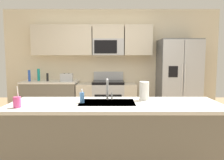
{
  "coord_description": "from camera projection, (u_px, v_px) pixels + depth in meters",
  "views": [
    {
      "loc": [
        0.02,
        -3.27,
        1.46
      ],
      "look_at": [
        0.02,
        0.6,
        1.05
      ],
      "focal_mm": 35.03,
      "sensor_mm": 36.0,
      "label": 1
    }
  ],
  "objects": [
    {
      "name": "sink_faucet",
      "position": [
        108.0,
        87.0,
        2.83
      ],
      "size": [
        0.08,
        0.21,
        0.28
      ],
      "color": "#B7BABF",
      "rests_on": "island_counter"
    },
    {
      "name": "kitchen_wall_unit",
      "position": [
        105.0,
        56.0,
        5.32
      ],
      "size": [
        5.2,
        0.43,
        2.6
      ],
      "color": "beige",
      "rests_on": "ground"
    },
    {
      "name": "bottle_blue",
      "position": [
        29.0,
        76.0,
        5.05
      ],
      "size": [
        0.06,
        0.06,
        0.26
      ],
      "primitive_type": "cylinder",
      "color": "blue",
      "rests_on": "back_counter"
    },
    {
      "name": "refrigerator",
      "position": [
        178.0,
        80.0,
        5.03
      ],
      "size": [
        0.9,
        0.76,
        1.85
      ],
      "color": "#4C4F54",
      "rests_on": "ground"
    },
    {
      "name": "bottle_teal",
      "position": [
        39.0,
        75.0,
        5.14
      ],
      "size": [
        0.06,
        0.06,
        0.28
      ],
      "primitive_type": "cylinder",
      "color": "teal",
      "rests_on": "back_counter"
    },
    {
      "name": "soap_dispenser",
      "position": [
        82.0,
        97.0,
        2.66
      ],
      "size": [
        0.06,
        0.06,
        0.17
      ],
      "color": "#4C8CD8",
      "rests_on": "island_counter"
    },
    {
      "name": "paper_towel_roll",
      "position": [
        144.0,
        91.0,
        2.85
      ],
      "size": [
        0.12,
        0.12,
        0.24
      ],
      "primitive_type": "cylinder",
      "color": "white",
      "rests_on": "island_counter"
    },
    {
      "name": "back_counter",
      "position": [
        51.0,
        100.0,
        5.15
      ],
      "size": [
        1.27,
        0.63,
        0.9
      ],
      "color": "slate",
      "rests_on": "ground"
    },
    {
      "name": "pepper_mill",
      "position": [
        47.0,
        77.0,
        5.09
      ],
      "size": [
        0.05,
        0.05,
        0.18
      ],
      "primitive_type": "cylinder",
      "color": "black",
      "rests_on": "back_counter"
    },
    {
      "name": "drink_cup_pink",
      "position": [
        17.0,
        102.0,
        2.42
      ],
      "size": [
        0.08,
        0.08,
        0.24
      ],
      "color": "#EA4C93",
      "rests_on": "island_counter"
    },
    {
      "name": "toaster",
      "position": [
        67.0,
        77.0,
        5.04
      ],
      "size": [
        0.28,
        0.16,
        0.18
      ],
      "color": "#B7BABF",
      "rests_on": "back_counter"
    },
    {
      "name": "ground_plane",
      "position": [
        111.0,
        151.0,
        3.4
      ],
      "size": [
        9.0,
        9.0,
        0.0
      ],
      "primitive_type": "plane",
      "color": "#997A56",
      "rests_on": "ground"
    },
    {
      "name": "island_counter",
      "position": [
        115.0,
        138.0,
        2.7
      ],
      "size": [
        2.58,
        0.83,
        0.9
      ],
      "color": "slate",
      "rests_on": "ground"
    },
    {
      "name": "range_oven",
      "position": [
        107.0,
        100.0,
        5.15
      ],
      "size": [
        1.36,
        0.61,
        1.1
      ],
      "color": "#B7BABF",
      "rests_on": "ground"
    }
  ]
}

